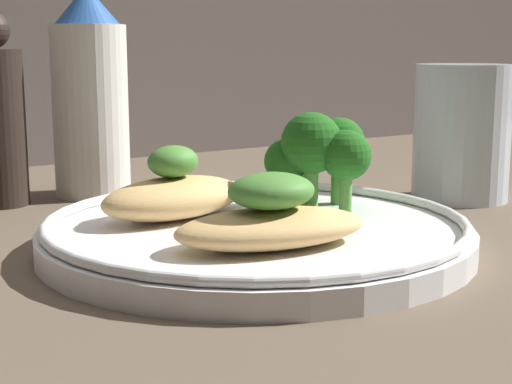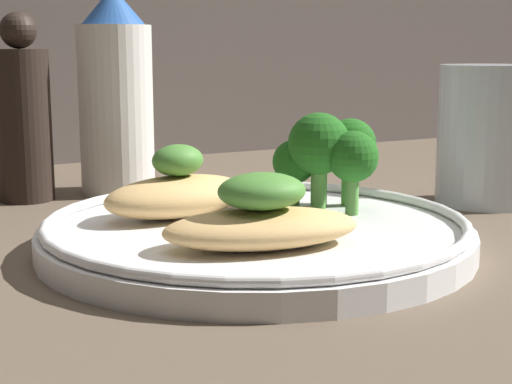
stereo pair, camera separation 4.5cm
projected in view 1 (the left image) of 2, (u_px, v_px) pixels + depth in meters
The scene contains 7 objects.
ground_plane at pixel (256, 257), 45.81cm from camera, with size 180.00×180.00×1.00cm, color brown.
plate at pixel (256, 233), 45.53cm from camera, with size 25.12×25.12×2.00cm.
grilled_meat_front at pixel (271, 220), 40.46cm from camera, with size 11.23×7.06×3.92cm.
grilled_meat_middle at pixel (174, 194), 47.19cm from camera, with size 10.37×6.57×4.44cm.
broccoli_bunch at pixel (320, 149), 49.87cm from camera, with size 6.64×6.15×6.23cm.
sauce_bottle at pixel (90, 97), 60.94cm from camera, with size 5.86×5.86×16.20cm.
drinking_glass at pixel (462, 133), 59.72cm from camera, with size 7.31×7.31×10.32cm.
Camera 1 is at (-24.36, -37.02, 11.72)cm, focal length 55.00 mm.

